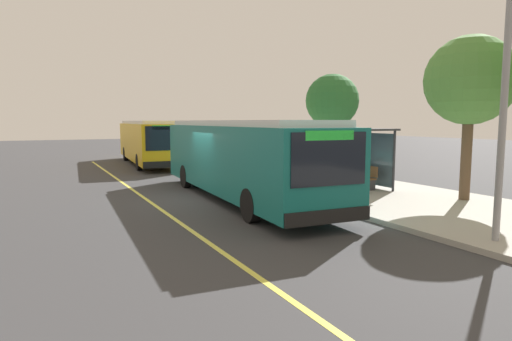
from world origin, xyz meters
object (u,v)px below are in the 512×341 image
object	(u,v)px
route_sign_post	(340,149)
transit_bus_second	(149,141)
transit_bus_main	(240,156)
waiting_bench	(361,176)

from	to	relation	value
route_sign_post	transit_bus_second	bearing A→B (deg)	-172.13
transit_bus_main	route_sign_post	xyz separation A→B (m)	(2.74, 2.49, 0.34)
transit_bus_second	route_sign_post	distance (m)	17.91
route_sign_post	waiting_bench	bearing A→B (deg)	127.52
route_sign_post	transit_bus_main	bearing A→B (deg)	-137.70
waiting_bench	route_sign_post	bearing A→B (deg)	-52.48
waiting_bench	route_sign_post	xyz separation A→B (m)	(2.08, -2.71, 1.32)
transit_bus_main	route_sign_post	bearing A→B (deg)	42.30
transit_bus_second	route_sign_post	size ratio (longest dim) A/B	4.31
transit_bus_main	route_sign_post	world-z (taller)	same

